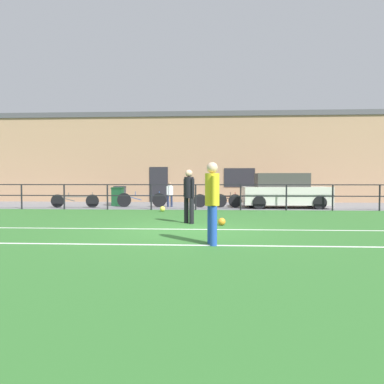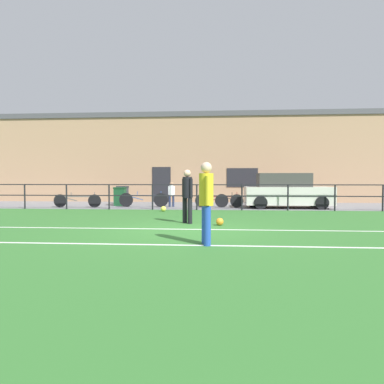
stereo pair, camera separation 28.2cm
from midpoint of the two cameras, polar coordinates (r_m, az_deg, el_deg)
The scene contains 18 objects.
ground at distance 9.48m, azimuth -1.83°, elevation -6.34°, with size 60.00×44.00×0.04m, color #33702D.
field_line_touchline at distance 9.52m, azimuth -1.81°, elevation -6.16°, with size 36.00×0.11×0.00m, color white.
field_line_hash at distance 7.29m, azimuth -3.35°, elevation -8.74°, with size 36.00×0.11×0.00m, color white.
pavement_strip at distance 17.91m, azimuth 0.50°, elevation -2.24°, with size 48.00×5.00×0.02m, color slate.
perimeter_fence at distance 15.37m, azimuth 0.08°, elevation -0.21°, with size 36.07×0.07×1.15m.
clubhouse_facade at distance 21.59m, azimuth 0.94°, elevation 5.62°, with size 28.00×2.56×5.36m.
player_goalkeeper at distance 10.69m, azimuth -1.27°, elevation -0.15°, with size 0.35×0.35×1.67m.
player_striker at distance 7.23m, azimuth 2.24°, elevation -0.98°, with size 0.30×0.47×1.73m.
soccer_ball_match at distance 10.31m, azimuth 4.16°, elevation -4.91°, with size 0.22×0.22×0.22m, color orange.
soccer_ball_spare at distance 14.74m, azimuth -5.45°, elevation -2.79°, with size 0.23×0.23×0.23m, color #E5E04C.
spectator_child at distance 16.92m, azimuth -4.18°, elevation -0.13°, with size 0.32×0.21×1.21m.
parked_car_red at distance 16.89m, azimuth 14.55°, elevation 0.07°, with size 3.97×1.79×1.63m.
bicycle_parked_0 at distance 17.40m, azimuth -19.26°, elevation -1.37°, with size 2.33×0.04×0.73m.
bicycle_parked_1 at distance 16.60m, azimuth 6.76°, elevation -1.40°, with size 2.16×0.04×0.74m.
bicycle_parked_2 at distance 16.57m, azimuth 3.74°, elevation -1.40°, with size 2.32×0.04×0.74m.
bicycle_parked_3 at distance 16.93m, azimuth -8.82°, elevation -1.27°, with size 2.41×0.04×0.78m.
trash_bin_0 at distance 19.30m, azimuth -12.23°, elevation -0.48°, with size 0.59×0.50×0.98m.
trash_bin_1 at distance 18.00m, azimuth -12.62°, elevation -0.72°, with size 0.57×0.49×0.94m.
Camera 1 is at (0.66, -9.35, 1.38)m, focal length 32.27 mm.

